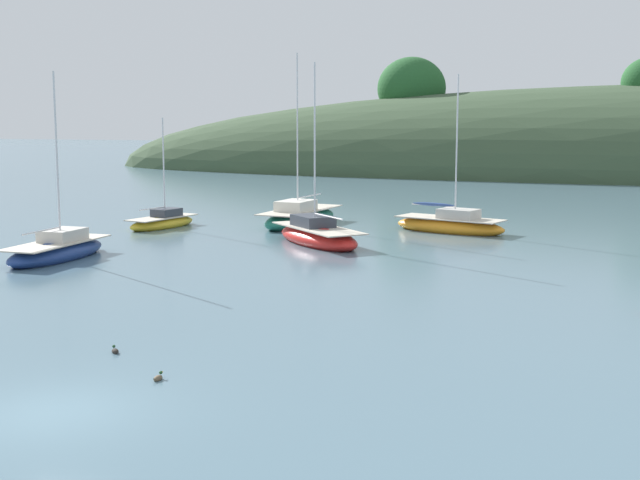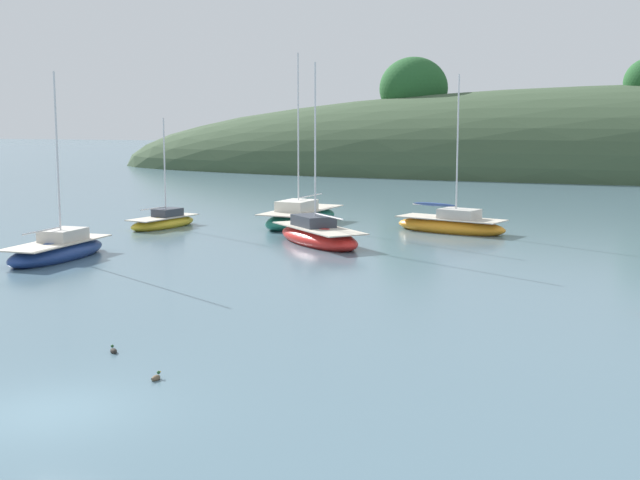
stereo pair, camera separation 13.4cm
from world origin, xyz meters
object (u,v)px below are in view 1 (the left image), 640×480
at_px(duck_straggler, 158,378).
at_px(sailboat_cream_ketch, 317,236).
at_px(sailboat_white_near, 57,250).
at_px(sailboat_black_sloop, 450,225).
at_px(sailboat_teal_outer, 163,222).
at_px(duck_lone_left, 115,351).
at_px(sailboat_yellow_far, 300,217).

bearing_deg(duck_straggler, sailboat_cream_ketch, 98.07).
bearing_deg(sailboat_white_near, sailboat_cream_ketch, 39.37).
bearing_deg(sailboat_black_sloop, duck_straggler, -94.73).
xyz_separation_m(sailboat_teal_outer, sailboat_cream_ketch, (10.95, -3.61, 0.10)).
bearing_deg(sailboat_cream_ketch, duck_lone_left, -87.43).
bearing_deg(sailboat_teal_outer, sailboat_white_near, -86.15).
bearing_deg(sailboat_cream_ketch, duck_straggler, -81.93).
distance_m(sailboat_black_sloop, duck_straggler, 30.69).
height_order(duck_lone_left, duck_straggler, same).
xyz_separation_m(sailboat_black_sloop, duck_straggler, (-2.53, -30.58, -0.36)).
relative_size(sailboat_teal_outer, duck_lone_left, 18.25).
bearing_deg(duck_lone_left, sailboat_cream_ketch, 92.57).
height_order(sailboat_white_near, sailboat_cream_ketch, sailboat_cream_ketch).
height_order(sailboat_yellow_far, sailboat_white_near, sailboat_yellow_far).
relative_size(sailboat_white_near, sailboat_teal_outer, 1.33).
relative_size(sailboat_yellow_far, sailboat_teal_outer, 1.59).
relative_size(sailboat_black_sloop, duck_straggler, 21.75).
distance_m(sailboat_white_near, sailboat_cream_ketch, 13.12).
distance_m(sailboat_yellow_far, duck_straggler, 31.72).
height_order(sailboat_black_sloop, sailboat_cream_ketch, sailboat_cream_ketch).
distance_m(sailboat_yellow_far, sailboat_teal_outer, 8.34).
bearing_deg(duck_straggler, sailboat_teal_outer, 117.61).
distance_m(sailboat_yellow_far, sailboat_black_sloop, 9.34).
bearing_deg(sailboat_black_sloop, sailboat_white_near, -136.64).
xyz_separation_m(sailboat_yellow_far, sailboat_teal_outer, (-7.51, -3.62, -0.13)).
bearing_deg(sailboat_white_near, duck_lone_left, -50.53).
xyz_separation_m(sailboat_white_near, sailboat_black_sloop, (16.04, 15.15, 0.01)).
bearing_deg(duck_straggler, sailboat_yellow_far, 102.38).
xyz_separation_m(sailboat_black_sloop, sailboat_cream_ketch, (-5.90, -6.82, 0.02)).
distance_m(sailboat_black_sloop, duck_lone_left, 29.08).
relative_size(sailboat_yellow_far, sailboat_black_sloop, 1.16).
xyz_separation_m(sailboat_yellow_far, sailboat_black_sloop, (9.33, -0.40, -0.05)).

